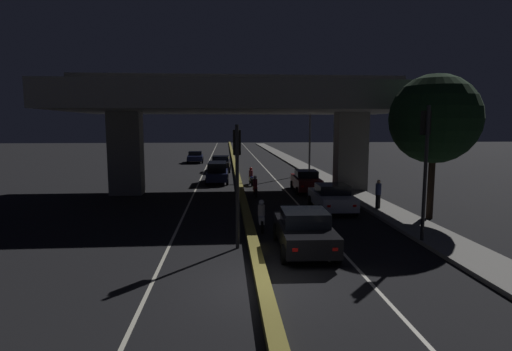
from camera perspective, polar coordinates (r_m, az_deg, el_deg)
ground_plane at (r=12.25m, az=0.87°, el=-15.52°), size 200.00×200.00×0.00m
lane_line_left_inner at (r=46.55m, az=-7.10°, el=1.28°), size 0.12×126.00×0.00m
lane_line_right_inner at (r=46.70m, az=1.01°, el=1.35°), size 0.12×126.00×0.00m
median_divider at (r=46.50m, az=-3.04°, el=1.49°), size 0.43×126.00×0.29m
sidewalk_right at (r=40.48m, az=8.16°, el=0.50°), size 2.05×126.00×0.16m
elevated_overpass at (r=27.92m, az=-2.24°, el=10.24°), size 23.20×11.46×8.19m
traffic_light_left_of_median at (r=15.18m, az=-2.73°, el=1.59°), size 0.30×0.49×4.76m
traffic_light_right_of_median at (r=17.03m, az=23.02°, el=3.26°), size 0.30×0.49×5.50m
street_lamp at (r=39.09m, az=7.23°, el=6.72°), size 2.32×0.32×7.49m
car_black_lead at (r=15.30m, az=6.87°, el=-7.74°), size 2.13×4.46×1.58m
car_white_second at (r=22.57m, az=10.77°, el=-3.09°), size 2.10×4.21×1.51m
car_dark_red_third at (r=28.82m, az=7.15°, el=-0.78°), size 1.94×4.47×1.55m
car_dark_blue_lead_oncoming at (r=33.13m, az=-5.55°, el=0.51°), size 1.86×4.27×1.73m
car_black_second_oncoming at (r=41.65m, az=-5.06°, el=1.71°), size 2.14×4.78×1.58m
car_dark_blue_third_oncoming at (r=51.64m, az=-8.67°, el=2.65°), size 2.15×4.05×1.44m
motorcycle_white_filtering_near at (r=18.25m, az=0.78°, el=-5.93°), size 0.33×1.88×1.38m
motorcycle_red_filtering_mid at (r=26.67m, az=-0.14°, el=-1.74°), size 0.32×2.03×1.41m
motorcycle_blue_filtering_far at (r=31.72m, az=-0.73°, el=-0.30°), size 0.34×1.81×1.42m
pedestrian_on_sidewalk at (r=23.15m, az=17.06°, el=-2.53°), size 0.31×0.31×1.58m
roadside_tree_kerbside_near at (r=21.88m, az=24.15°, el=7.37°), size 4.43×4.43×7.27m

